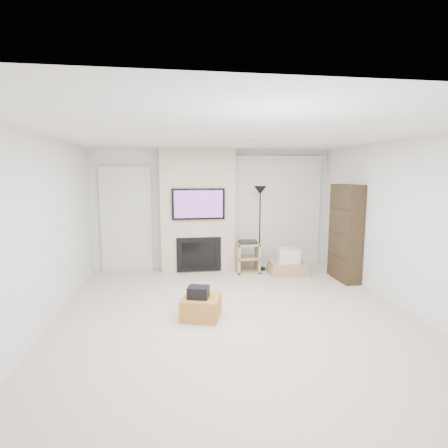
{
  "coord_description": "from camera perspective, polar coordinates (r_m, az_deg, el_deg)",
  "views": [
    {
      "loc": [
        -0.84,
        -4.59,
        1.99
      ],
      "look_at": [
        0.0,
        1.2,
        1.15
      ],
      "focal_mm": 28.0,
      "sensor_mm": 36.0,
      "label": 1
    }
  ],
  "objects": [
    {
      "name": "floor",
      "position": [
        5.07,
        2.02,
        -14.94
      ],
      "size": [
        5.0,
        5.5,
        0.0
      ],
      "primitive_type": "cube",
      "color": "beige",
      "rests_on": "ground"
    },
    {
      "name": "ceiling",
      "position": [
        4.69,
        2.18,
        14.42
      ],
      "size": [
        5.0,
        5.5,
        0.0
      ],
      "primitive_type": "cube",
      "color": "white",
      "rests_on": "wall_back"
    },
    {
      "name": "wall_back",
      "position": [
        7.42,
        -1.72,
        2.45
      ],
      "size": [
        5.0,
        0.0,
        2.5
      ],
      "primitive_type": "cube",
      "rotation": [
        1.57,
        0.0,
        0.0
      ],
      "color": "white",
      "rests_on": "ground"
    },
    {
      "name": "wall_front",
      "position": [
        2.15,
        15.69,
        -12.24
      ],
      "size": [
        5.0,
        0.0,
        2.5
      ],
      "primitive_type": "cube",
      "rotation": [
        1.57,
        0.0,
        0.0
      ],
      "color": "white",
      "rests_on": "ground"
    },
    {
      "name": "wall_left",
      "position": [
        4.93,
        -27.83,
        -1.4
      ],
      "size": [
        0.0,
        5.5,
        2.5
      ],
      "primitive_type": "cube",
      "rotation": [
        1.57,
        0.0,
        1.57
      ],
      "color": "white",
      "rests_on": "ground"
    },
    {
      "name": "wall_right",
      "position": [
        5.72,
        27.56,
        -0.19
      ],
      "size": [
        0.0,
        5.5,
        2.5
      ],
      "primitive_type": "cube",
      "rotation": [
        1.57,
        0.0,
        1.57
      ],
      "color": "white",
      "rests_on": "ground"
    },
    {
      "name": "hvac_vent",
      "position": [
        5.55,
        4.82,
        13.39
      ],
      "size": [
        0.35,
        0.18,
        0.01
      ],
      "primitive_type": "cube",
      "color": "silver",
      "rests_on": "ceiling"
    },
    {
      "name": "ottoman",
      "position": [
        5.01,
        -3.74,
        -13.4
      ],
      "size": [
        0.62,
        0.62,
        0.3
      ],
      "primitive_type": "cube",
      "rotation": [
        0.0,
        0.0,
        -0.29
      ],
      "color": "#B67933",
      "rests_on": "floor"
    },
    {
      "name": "black_bag",
      "position": [
        4.89,
        -4.21,
        -11.04
      ],
      "size": [
        0.33,
        0.29,
        0.16
      ],
      "primitive_type": "cube",
      "rotation": [
        0.0,
        0.0,
        -0.29
      ],
      "color": "black",
      "rests_on": "ottoman"
    },
    {
      "name": "fireplace_wall",
      "position": [
        7.18,
        -4.31,
        2.12
      ],
      "size": [
        1.5,
        0.47,
        2.5
      ],
      "color": "beige",
      "rests_on": "floor"
    },
    {
      "name": "entry_door",
      "position": [
        7.42,
        -15.63,
        0.63
      ],
      "size": [
        1.02,
        0.11,
        2.14
      ],
      "color": "silver",
      "rests_on": "floor"
    },
    {
      "name": "vertical_blinds",
      "position": [
        7.65,
        8.8,
        2.7
      ],
      "size": [
        1.98,
        0.1,
        2.37
      ],
      "color": "silver",
      "rests_on": "floor"
    },
    {
      "name": "floor_lamp",
      "position": [
        7.2,
        5.91,
        3.23
      ],
      "size": [
        0.26,
        0.26,
        1.75
      ],
      "color": "black",
      "rests_on": "floor"
    },
    {
      "name": "av_stand",
      "position": [
        7.13,
        3.9,
        -5.17
      ],
      "size": [
        0.45,
        0.38,
        0.66
      ],
      "color": "tan",
      "rests_on": "floor"
    },
    {
      "name": "box_stack",
      "position": [
        7.19,
        10.35,
        -6.43
      ],
      "size": [
        0.8,
        0.62,
        0.51
      ],
      "color": "tan",
      "rests_on": "floor"
    },
    {
      "name": "bookshelf",
      "position": [
        6.92,
        19.23,
        -1.35
      ],
      "size": [
        0.3,
        0.8,
        1.8
      ],
      "color": "black",
      "rests_on": "floor"
    }
  ]
}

